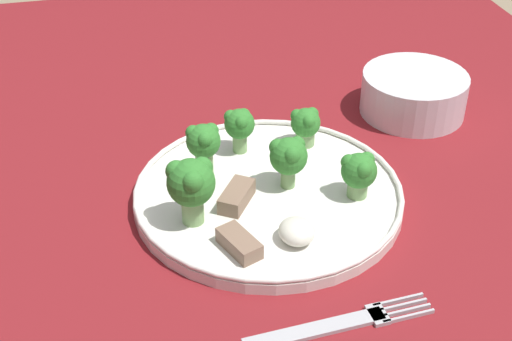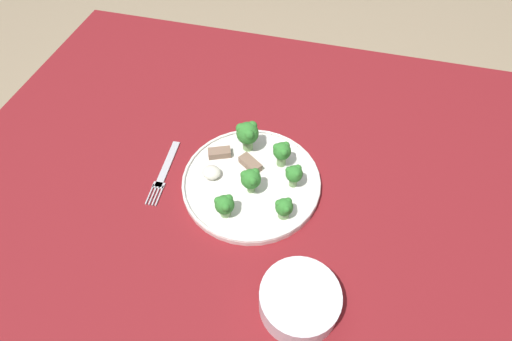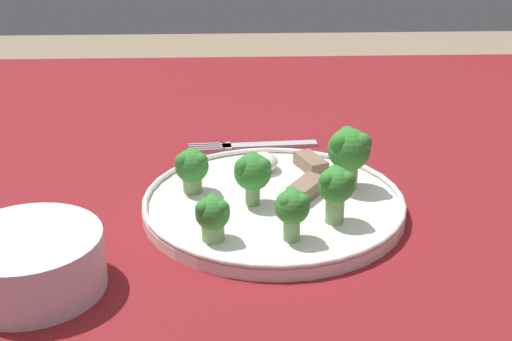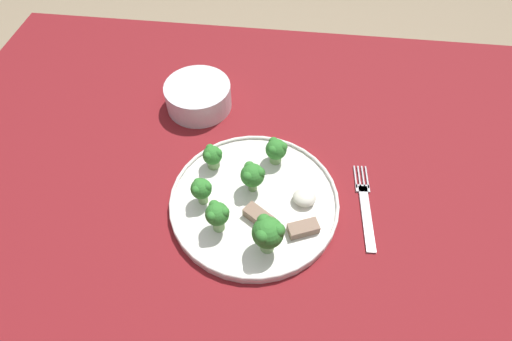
% 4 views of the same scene
% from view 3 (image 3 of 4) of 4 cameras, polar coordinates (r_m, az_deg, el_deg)
% --- Properties ---
extents(table, '(1.28, 1.03, 0.74)m').
position_cam_3_polar(table, '(0.81, 1.79, -8.97)').
color(table, maroon).
rests_on(table, ground_plane).
extents(dinner_plate, '(0.28, 0.28, 0.02)m').
position_cam_3_polar(dinner_plate, '(0.77, 1.40, -2.56)').
color(dinner_plate, white).
rests_on(dinner_plate, table).
extents(fork, '(0.03, 0.17, 0.00)m').
position_cam_3_polar(fork, '(0.93, -0.04, 2.01)').
color(fork, '#B2B2B7').
rests_on(fork, table).
extents(cream_bowl, '(0.13, 0.13, 0.05)m').
position_cam_3_polar(cream_bowl, '(0.66, -17.63, -7.11)').
color(cream_bowl, silver).
rests_on(cream_bowl, table).
extents(broccoli_floret_near_rim_left, '(0.04, 0.04, 0.06)m').
position_cam_3_polar(broccoli_floret_near_rim_left, '(0.74, -0.27, -0.10)').
color(broccoli_floret_near_rim_left, '#7FA866').
rests_on(broccoli_floret_near_rim_left, dinner_plate).
extents(broccoli_floret_center_left, '(0.03, 0.03, 0.05)m').
position_cam_3_polar(broccoli_floret_center_left, '(0.67, 2.91, -3.00)').
color(broccoli_floret_center_left, '#7FA866').
rests_on(broccoli_floret_center_left, dinner_plate).
extents(broccoli_floret_back_left, '(0.03, 0.03, 0.05)m').
position_cam_3_polar(broccoli_floret_back_left, '(0.68, -3.49, -3.53)').
color(broccoli_floret_back_left, '#7FA866').
rests_on(broccoli_floret_back_left, dinner_plate).
extents(broccoli_floret_front_left, '(0.05, 0.05, 0.07)m').
position_cam_3_polar(broccoli_floret_front_left, '(0.78, 7.46, 1.62)').
color(broccoli_floret_front_left, '#7FA866').
rests_on(broccoli_floret_front_left, dinner_plate).
extents(broccoli_floret_center_back, '(0.04, 0.04, 0.05)m').
position_cam_3_polar(broccoli_floret_center_back, '(0.77, -5.15, 0.32)').
color(broccoli_floret_center_back, '#7FA866').
rests_on(broccoli_floret_center_back, dinner_plate).
extents(broccoli_floret_mid_cluster, '(0.04, 0.04, 0.06)m').
position_cam_3_polar(broccoli_floret_mid_cluster, '(0.71, 6.41, -1.33)').
color(broccoli_floret_mid_cluster, '#7FA866').
rests_on(broccoli_floret_mid_cluster, dinner_plate).
extents(meat_slice_front_slice, '(0.05, 0.05, 0.02)m').
position_cam_3_polar(meat_slice_front_slice, '(0.77, 4.04, -1.46)').
color(meat_slice_front_slice, '#846651').
rests_on(meat_slice_front_slice, dinner_plate).
extents(meat_slice_middle_slice, '(0.05, 0.04, 0.02)m').
position_cam_3_polar(meat_slice_middle_slice, '(0.84, 4.40, 0.60)').
color(meat_slice_middle_slice, '#846651').
rests_on(meat_slice_middle_slice, dinner_plate).
extents(sauce_dollop, '(0.04, 0.03, 0.02)m').
position_cam_3_polar(sauce_dollop, '(0.83, 0.59, 0.68)').
color(sauce_dollop, silver).
rests_on(sauce_dollop, dinner_plate).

